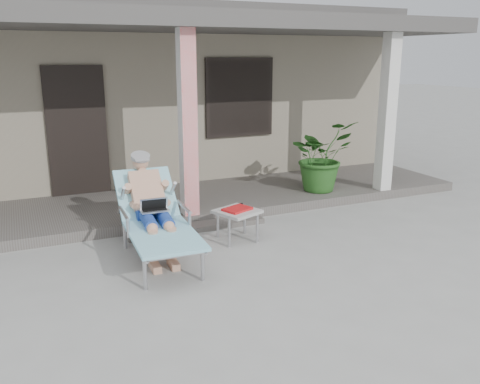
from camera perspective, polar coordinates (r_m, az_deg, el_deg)
name	(u,v)px	position (r m, az deg, el deg)	size (l,w,h in m)	color
ground	(253,280)	(5.68, 1.42, -9.89)	(60.00, 60.00, 0.00)	#9E9E99
house	(124,91)	(11.39, -12.91, 11.05)	(10.40, 5.40, 3.30)	gray
porch_deck	(174,204)	(8.30, -7.47, -1.30)	(10.00, 2.00, 0.15)	#605B56
porch_overhang	(168,28)	(7.92, -8.05, 17.78)	(10.00, 2.30, 2.85)	silver
porch_step	(197,227)	(7.26, -4.84, -3.94)	(2.00, 0.30, 0.07)	#605B56
lounger	(153,194)	(6.22, -9.77, -0.20)	(0.81, 1.98, 1.27)	#B7B7BC
side_table	(237,213)	(6.73, -0.32, -2.38)	(0.65, 0.65, 0.45)	#AEAEA9
potted_palm	(321,156)	(8.75, 9.07, 4.04)	(1.08, 0.93, 1.20)	#26591E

